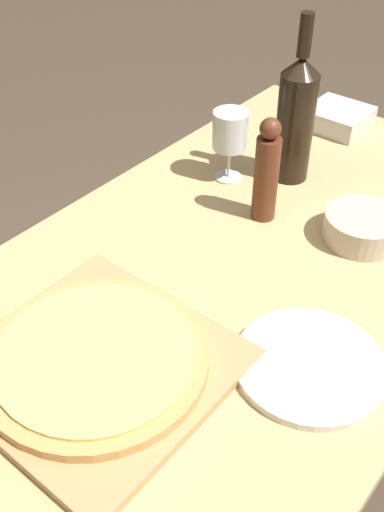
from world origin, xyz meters
TOP-DOWN VIEW (x-y plane):
  - ground_plane at (0.00, 0.00)m, footprint 12.00×12.00m
  - dining_table at (0.00, 0.00)m, footprint 0.79×1.68m
  - cutting_board at (-0.02, -0.24)m, footprint 0.38×0.37m
  - pizza at (-0.02, -0.24)m, footprint 0.35×0.35m
  - wine_bottle at (-0.10, 0.43)m, footprint 0.08×0.08m
  - pepper_mill at (-0.05, 0.26)m, footprint 0.05×0.05m
  - wine_glass at (-0.20, 0.34)m, footprint 0.08×0.08m
  - small_bowl at (0.14, 0.32)m, footprint 0.15×0.15m
  - dinner_plate at (0.23, -0.03)m, footprint 0.24×0.24m
  - food_container at (-0.13, 0.71)m, footprint 0.15×0.14m

SIDE VIEW (x-z plane):
  - ground_plane at x=0.00m, z-range 0.00..0.00m
  - dining_table at x=0.00m, z-range 0.29..1.06m
  - dinner_plate at x=0.23m, z-range 0.77..0.78m
  - cutting_board at x=-0.02m, z-range 0.77..0.79m
  - food_container at x=-0.13m, z-range 0.77..0.82m
  - small_bowl at x=0.14m, z-range 0.77..0.83m
  - pizza at x=-0.02m, z-range 0.79..0.81m
  - pepper_mill at x=-0.05m, z-range 0.77..0.99m
  - wine_glass at x=-0.20m, z-range 0.81..0.97m
  - wine_bottle at x=-0.10m, z-range 0.73..1.10m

